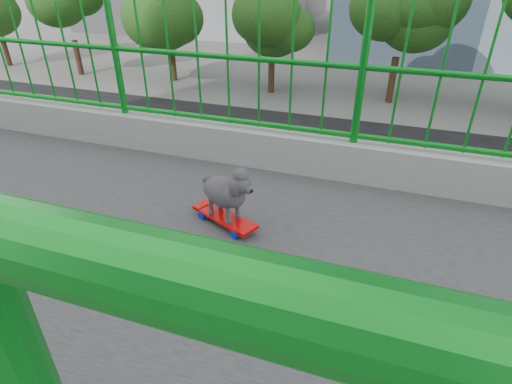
{
  "coord_description": "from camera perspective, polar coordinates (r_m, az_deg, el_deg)",
  "views": [
    {
      "loc": [
        1.52,
        4.23,
        8.53
      ],
      "look_at": [
        -0.96,
        3.38,
        6.99
      ],
      "focal_mm": 28.66,
      "sensor_mm": 36.0,
      "label": 1
    }
  ],
  "objects": [
    {
      "name": "car_3",
      "position": [
        19.15,
        27.94,
        2.7
      ],
      "size": [
        2.09,
        5.14,
        1.49
      ],
      "primitive_type": "imported",
      "rotation": [
        0.0,
        0.0,
        3.14
      ],
      "color": "black",
      "rests_on": "ground"
    },
    {
      "name": "car_5",
      "position": [
        10.78,
        13.37,
        -16.45
      ],
      "size": [
        1.69,
        4.83,
        1.59
      ],
      "primitive_type": "imported",
      "color": "black",
      "rests_on": "ground"
    },
    {
      "name": "skateboard",
      "position": [
        2.65,
        -4.41,
        -3.64
      ],
      "size": [
        0.32,
        0.49,
        0.06
      ],
      "rotation": [
        0.0,
        0.0,
        -0.43
      ],
      "color": "red",
      "rests_on": "footbridge"
    },
    {
      "name": "street_trees",
      "position": [
        27.99,
        13.2,
        21.91
      ],
      "size": [
        5.3,
        60.4,
        7.26
      ],
      "color": "black",
      "rests_on": "ground"
    },
    {
      "name": "road",
      "position": [
        17.35,
        2.32,
        1.02
      ],
      "size": [
        18.0,
        90.0,
        0.02
      ],
      "primitive_type": "cube",
      "color": "black",
      "rests_on": "ground"
    },
    {
      "name": "car_2",
      "position": [
        16.43,
        29.71,
        -2.49
      ],
      "size": [
        2.29,
        4.97,
        1.38
      ],
      "primitive_type": "imported",
      "rotation": [
        0.0,
        0.0,
        3.14
      ],
      "color": "gray",
      "rests_on": "ground"
    },
    {
      "name": "poodle",
      "position": [
        2.52,
        -4.23,
        0.13
      ],
      "size": [
        0.28,
        0.4,
        0.36
      ],
      "rotation": [
        0.0,
        0.0,
        -0.43
      ],
      "color": "#2F2C31",
      "rests_on": "skateboard"
    }
  ]
}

